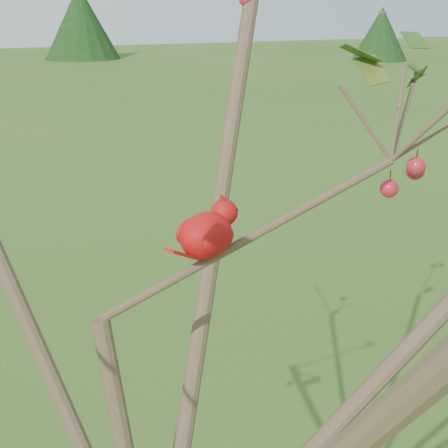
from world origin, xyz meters
name	(u,v)px	position (x,y,z in m)	size (l,w,h in m)	color
crabapple_tree	(158,250)	(0.03, -0.02, 2.12)	(2.35, 2.05, 2.95)	#493727
cardinal	(209,232)	(0.16, 0.09, 2.09)	(0.18, 0.12, 0.13)	#B30F0F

